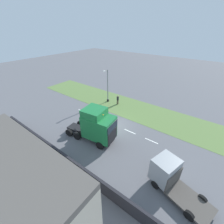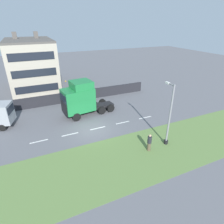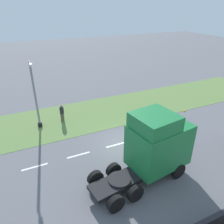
{
  "view_description": "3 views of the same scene",
  "coord_description": "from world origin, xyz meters",
  "px_view_note": "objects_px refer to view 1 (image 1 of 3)",
  "views": [
    {
      "loc": [
        14.77,
        10.48,
        12.9
      ],
      "look_at": [
        0.48,
        -0.28,
        2.42
      ],
      "focal_mm": 24.0,
      "sensor_mm": 36.0,
      "label": 1
    },
    {
      "loc": [
        -17.51,
        5.37,
        11.06
      ],
      "look_at": [
        -1.61,
        -1.77,
        2.57
      ],
      "focal_mm": 30.0,
      "sensor_mm": 36.0,
      "label": 2
    },
    {
      "loc": [
        13.17,
        -7.23,
        10.34
      ],
      "look_at": [
        -1.39,
        -0.44,
        2.3
      ],
      "focal_mm": 35.0,
      "sensor_mm": 36.0,
      "label": 3
    }
  ],
  "objects_px": {
    "lorry_cab": "(97,126)",
    "flatbed_truck": "(168,174)",
    "lamp_post": "(107,88)",
    "pedestrian": "(118,100)",
    "parked_car": "(42,163)"
  },
  "relations": [
    {
      "from": "parked_car",
      "to": "pedestrian",
      "type": "height_order",
      "value": "parked_car"
    },
    {
      "from": "pedestrian",
      "to": "lamp_post",
      "type": "bearing_deg",
      "value": -83.14
    },
    {
      "from": "lamp_post",
      "to": "pedestrian",
      "type": "distance_m",
      "value": 2.89
    },
    {
      "from": "parked_car",
      "to": "pedestrian",
      "type": "distance_m",
      "value": 16.74
    },
    {
      "from": "lorry_cab",
      "to": "parked_car",
      "type": "xyz_separation_m",
      "value": [
        6.75,
        -1.32,
        -1.27
      ]
    },
    {
      "from": "lorry_cab",
      "to": "lamp_post",
      "type": "xyz_separation_m",
      "value": [
        -9.55,
        -5.95,
        0.48
      ]
    },
    {
      "from": "lorry_cab",
      "to": "parked_car",
      "type": "distance_m",
      "value": 7.0
    },
    {
      "from": "parked_car",
      "to": "lamp_post",
      "type": "height_order",
      "value": "lamp_post"
    },
    {
      "from": "flatbed_truck",
      "to": "parked_car",
      "type": "relative_size",
      "value": 1.31
    },
    {
      "from": "flatbed_truck",
      "to": "lamp_post",
      "type": "distance_m",
      "value": 18.45
    },
    {
      "from": "lorry_cab",
      "to": "flatbed_truck",
      "type": "bearing_deg",
      "value": 76.91
    },
    {
      "from": "flatbed_truck",
      "to": "lamp_post",
      "type": "height_order",
      "value": "lamp_post"
    },
    {
      "from": "flatbed_truck",
      "to": "lamp_post",
      "type": "xyz_separation_m",
      "value": [
        -10.44,
        -15.16,
        1.26
      ]
    },
    {
      "from": "lorry_cab",
      "to": "lamp_post",
      "type": "relative_size",
      "value": 1.14
    },
    {
      "from": "lorry_cab",
      "to": "flatbed_truck",
      "type": "height_order",
      "value": "lorry_cab"
    }
  ]
}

